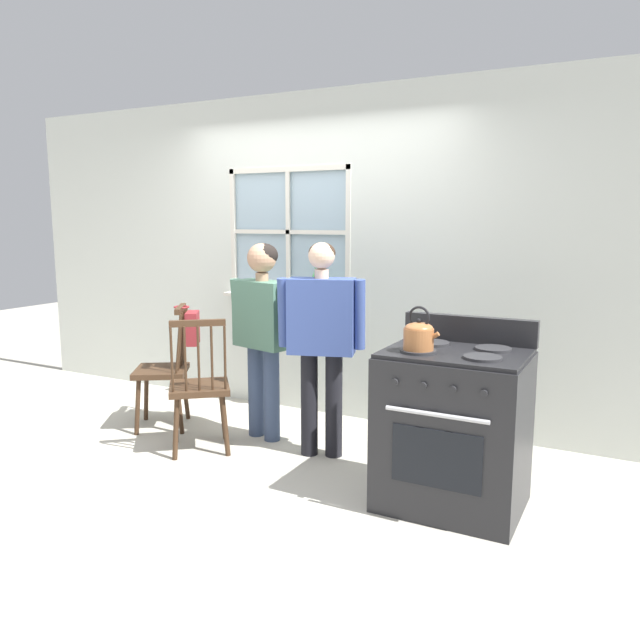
# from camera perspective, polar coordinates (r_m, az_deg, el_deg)

# --- Properties ---
(ground_plane) EXTENTS (16.00, 16.00, 0.00)m
(ground_plane) POSITION_cam_1_polar(r_m,az_deg,el_deg) (4.42, -8.91, -12.98)
(ground_plane) COLOR #B2AD9E
(wall_back) EXTENTS (6.40, 0.16, 2.70)m
(wall_back) POSITION_cam_1_polar(r_m,az_deg,el_deg) (5.29, -0.05, 5.70)
(wall_back) COLOR silver
(wall_back) RESTS_ON ground_plane
(chair_by_window) EXTENTS (0.56, 0.57, 0.99)m
(chair_by_window) POSITION_cam_1_polar(r_m,az_deg,el_deg) (5.15, -14.08, -4.57)
(chair_by_window) COLOR #3D2819
(chair_by_window) RESTS_ON ground_plane
(chair_near_wall) EXTENTS (0.58, 0.58, 0.99)m
(chair_near_wall) POSITION_cam_1_polar(r_m,az_deg,el_deg) (4.58, -10.97, -6.20)
(chair_near_wall) COLOR #3D2819
(chair_near_wall) RESTS_ON ground_plane
(person_elderly_left) EXTENTS (0.61, 0.31, 1.49)m
(person_elderly_left) POSITION_cam_1_polar(r_m,az_deg,el_deg) (4.68, -5.27, 0.01)
(person_elderly_left) COLOR #384766
(person_elderly_left) RESTS_ON ground_plane
(person_teen_center) EXTENTS (0.61, 0.34, 1.51)m
(person_teen_center) POSITION_cam_1_polar(r_m,az_deg,el_deg) (4.30, 0.14, -0.91)
(person_teen_center) COLOR black
(person_teen_center) RESTS_ON ground_plane
(stove) EXTENTS (0.80, 0.68, 1.08)m
(stove) POSITION_cam_1_polar(r_m,az_deg,el_deg) (3.73, 12.10, -9.57)
(stove) COLOR #232326
(stove) RESTS_ON ground_plane
(kettle) EXTENTS (0.21, 0.17, 0.25)m
(kettle) POSITION_cam_1_polar(r_m,az_deg,el_deg) (3.52, 9.02, -1.34)
(kettle) COLOR #A86638
(kettle) RESTS_ON stove
(potted_plant) EXTENTS (0.13, 0.13, 0.31)m
(potted_plant) POSITION_cam_1_polar(r_m,az_deg,el_deg) (5.23, -0.54, 2.96)
(potted_plant) COLOR #42474C
(potted_plant) RESTS_ON wall_back
(handbag) EXTENTS (0.25, 0.25, 0.31)m
(handbag) POSITION_cam_1_polar(r_m,az_deg,el_deg) (5.05, -11.61, -0.65)
(handbag) COLOR maroon
(handbag) RESTS_ON chair_by_window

